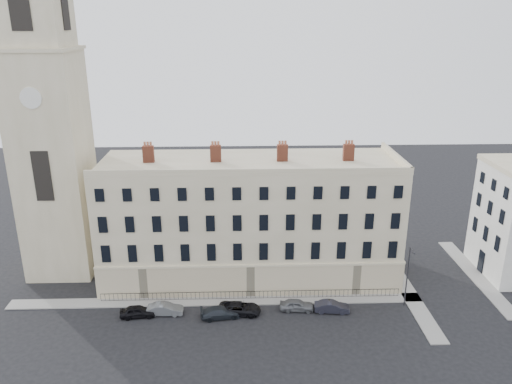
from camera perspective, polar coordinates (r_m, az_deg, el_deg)
ground at (r=55.99m, az=5.90°, el=-14.84°), size 160.00×160.00×0.00m
terrace at (r=62.56m, az=-0.73°, el=-3.10°), size 36.22×12.22×17.00m
church_tower at (r=65.34m, az=-22.54°, el=6.64°), size 8.00×8.13×44.00m
pavement_terrace at (r=59.77m, az=-4.51°, el=-12.31°), size 48.00×2.00×0.12m
pavement_east_return at (r=65.44m, az=16.50°, el=-10.13°), size 2.00×24.00×0.12m
pavement_adjacent at (r=70.74m, az=23.81°, el=-8.73°), size 2.00×20.00×0.12m
railings at (r=59.80m, az=-0.60°, el=-11.68°), size 35.00×0.04×0.96m
car_a at (r=58.12m, az=-13.36°, el=-13.13°), size 4.02×1.93×1.32m
car_b at (r=57.93m, az=-10.35°, el=-13.02°), size 4.04×1.52×1.32m
car_c at (r=56.66m, az=-4.08°, el=-13.55°), size 4.62×2.42×1.28m
car_d at (r=57.19m, az=-1.87°, el=-13.15°), size 4.91×2.66×1.31m
car_e at (r=57.92m, az=4.68°, el=-12.75°), size 3.97×1.81×1.32m
car_f at (r=58.07m, az=8.67°, el=-12.85°), size 4.02×1.73×1.29m
streetlamp at (r=59.28m, az=16.96°, el=-8.91°), size 0.23×1.62×7.48m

